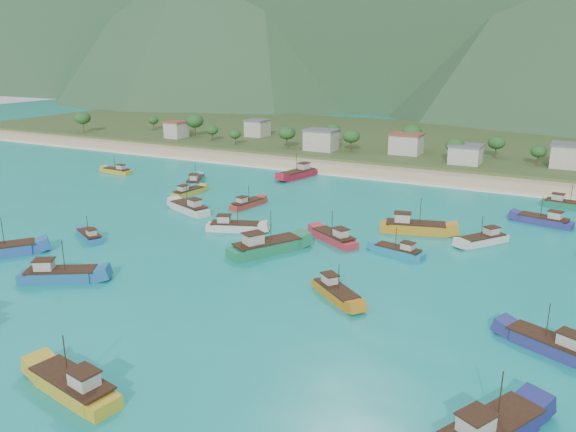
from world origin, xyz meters
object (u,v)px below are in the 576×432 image
at_px(boat_29, 195,182).
at_px(boat_20, 334,238).
at_px(boat_3, 414,228).
at_px(boat_2, 336,293).
at_px(boat_7, 90,237).
at_px(boat_18, 552,346).
at_px(boat_26, 544,221).
at_px(boat_15, 247,204).
at_px(boat_13, 117,171).
at_px(boat_10, 60,275).
at_px(boat_17, 299,174).
at_px(boat_16, 490,432).
at_px(boat_8, 190,209).
at_px(boat_5, 74,387).
at_px(boat_19, 188,193).
at_px(boat_6, 234,227).
at_px(boat_9, 566,205).
at_px(boat_32, 399,252).
at_px(boat_27, 484,240).
at_px(boat_28, 266,248).

bearing_deg(boat_29, boat_20, -53.60).
bearing_deg(boat_3, boat_2, -18.21).
bearing_deg(boat_7, boat_18, -66.52).
bearing_deg(boat_7, boat_26, -29.39).
height_order(boat_2, boat_20, boat_20).
relative_size(boat_15, boat_18, 0.85).
xyz_separation_m(boat_7, boat_29, (-9.54, 45.21, 0.27)).
distance_m(boat_13, boat_20, 83.17).
bearing_deg(boat_10, boat_17, 149.01).
bearing_deg(boat_29, boat_17, 19.02).
height_order(boat_2, boat_16, boat_16).
distance_m(boat_7, boat_8, 23.85).
height_order(boat_3, boat_5, boat_3).
bearing_deg(boat_19, boat_5, -54.40).
bearing_deg(boat_10, boat_6, 132.04).
bearing_deg(boat_6, boat_20, 75.69).
xyz_separation_m(boat_26, boat_29, (-83.29, -3.58, 0.02)).
xyz_separation_m(boat_18, boat_29, (-87.67, 50.18, 0.01)).
bearing_deg(boat_19, boat_9, 25.97).
height_order(boat_20, boat_32, boat_20).
bearing_deg(boat_18, boat_6, 92.86).
bearing_deg(boat_32, boat_2, -176.27).
distance_m(boat_8, boat_18, 78.16).
bearing_deg(boat_20, boat_13, 101.88).
xyz_separation_m(boat_3, boat_27, (12.88, -0.49, -0.30)).
height_order(boat_5, boat_20, boat_5).
bearing_deg(boat_29, boat_27, -37.06).
bearing_deg(boat_15, boat_18, -20.96).
distance_m(boat_18, boat_32, 34.17).
distance_m(boat_9, boat_27, 35.74).
height_order(boat_16, boat_17, boat_17).
bearing_deg(boat_6, boat_15, -178.48).
height_order(boat_16, boat_27, boat_16).
bearing_deg(boat_15, boat_27, 7.63).
bearing_deg(boat_5, boat_3, -3.34).
relative_size(boat_6, boat_7, 1.29).
height_order(boat_8, boat_10, boat_10).
height_order(boat_7, boat_32, boat_32).
bearing_deg(boat_5, boat_28, 14.24).
bearing_deg(boat_29, boat_16, -66.07).
bearing_deg(boat_5, boat_10, 61.18).
distance_m(boat_13, boat_15, 53.56).
height_order(boat_3, boat_29, boat_3).
bearing_deg(boat_16, boat_7, -170.38).
height_order(boat_17, boat_27, boat_17).
distance_m(boat_7, boat_15, 35.58).
distance_m(boat_2, boat_20, 23.82).
relative_size(boat_10, boat_17, 0.90).
bearing_deg(boat_8, boat_10, -150.91).
height_order(boat_7, boat_13, boat_13).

